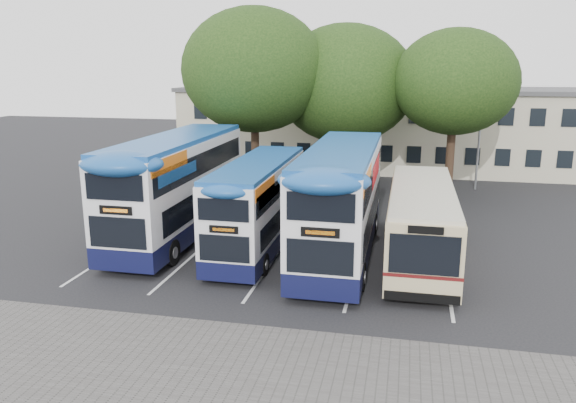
# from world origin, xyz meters

# --- Properties ---
(ground) EXTENTS (120.00, 120.00, 0.00)m
(ground) POSITION_xyz_m (0.00, 0.00, 0.00)
(ground) COLOR black
(ground) RESTS_ON ground
(paving_strip) EXTENTS (40.00, 6.00, 0.01)m
(paving_strip) POSITION_xyz_m (-2.00, -5.00, 0.01)
(paving_strip) COLOR #595654
(paving_strip) RESTS_ON ground
(bay_lines) EXTENTS (14.12, 11.00, 0.01)m
(bay_lines) POSITION_xyz_m (-3.75, 5.00, 0.01)
(bay_lines) COLOR silver
(bay_lines) RESTS_ON ground
(depot_building) EXTENTS (32.40, 8.40, 6.20)m
(depot_building) POSITION_xyz_m (0.00, 26.99, 3.15)
(depot_building) COLOR beige
(depot_building) RESTS_ON ground
(lamp_post) EXTENTS (0.25, 1.05, 9.06)m
(lamp_post) POSITION_xyz_m (6.00, 19.97, 5.08)
(lamp_post) COLOR gray
(lamp_post) RESTS_ON ground
(tree_left) EXTENTS (8.83, 8.83, 11.38)m
(tree_left) POSITION_xyz_m (-7.80, 16.05, 7.62)
(tree_left) COLOR black
(tree_left) RESTS_ON ground
(tree_mid) EXTENTS (8.85, 8.85, 10.51)m
(tree_mid) POSITION_xyz_m (-2.53, 18.68, 6.74)
(tree_mid) COLOR black
(tree_mid) RESTS_ON ground
(tree_right) EXTENTS (7.20, 7.20, 10.05)m
(tree_right) POSITION_xyz_m (4.04, 16.77, 6.97)
(tree_right) COLOR black
(tree_right) RESTS_ON ground
(bus_dd_left) EXTENTS (2.77, 11.44, 4.77)m
(bus_dd_left) POSITION_xyz_m (-8.89, 6.35, 2.63)
(bus_dd_left) COLOR #0E1035
(bus_dd_left) RESTS_ON ground
(bus_dd_mid) EXTENTS (2.29, 9.46, 3.94)m
(bus_dd_mid) POSITION_xyz_m (-4.73, 5.36, 2.17)
(bus_dd_mid) COLOR #0E1035
(bus_dd_mid) RESTS_ON ground
(bus_dd_right) EXTENTS (2.72, 11.21, 4.67)m
(bus_dd_right) POSITION_xyz_m (-1.10, 5.23, 2.58)
(bus_dd_right) COLOR #0E1035
(bus_dd_right) RESTS_ON ground
(bus_single) EXTENTS (2.65, 10.40, 3.10)m
(bus_single) POSITION_xyz_m (2.24, 5.50, 1.76)
(bus_single) COLOR #D0BB8A
(bus_single) RESTS_ON ground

